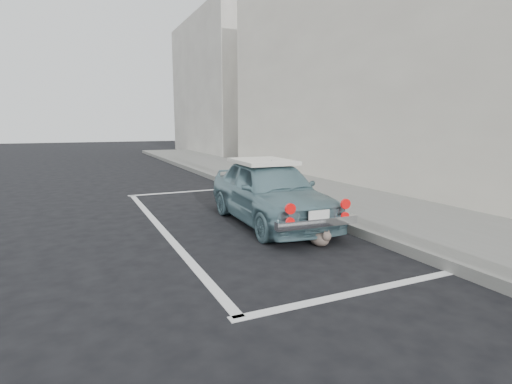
# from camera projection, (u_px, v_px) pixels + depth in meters

# --- Properties ---
(ground) EXTENTS (80.00, 80.00, 0.00)m
(ground) POSITION_uv_depth(u_px,v_px,m) (297.00, 283.00, 4.46)
(ground) COLOR black
(ground) RESTS_ON ground
(sidewalk) EXTENTS (2.80, 40.00, 0.15)m
(sidewalk) POSITION_uv_depth(u_px,v_px,m) (389.00, 214.00, 7.56)
(sidewalk) COLOR slate
(sidewalk) RESTS_ON ground
(shop_building) EXTENTS (3.50, 18.00, 7.00)m
(shop_building) POSITION_uv_depth(u_px,v_px,m) (435.00, 55.00, 10.07)
(shop_building) COLOR beige
(shop_building) RESTS_ON ground
(building_far) EXTENTS (3.50, 10.00, 8.00)m
(building_far) POSITION_uv_depth(u_px,v_px,m) (221.00, 87.00, 24.32)
(building_far) COLOR #B1AAA1
(building_far) RESTS_ON ground
(pline_rear) EXTENTS (3.00, 0.12, 0.01)m
(pline_rear) POSITION_uv_depth(u_px,v_px,m) (362.00, 291.00, 4.22)
(pline_rear) COLOR silver
(pline_rear) RESTS_ON ground
(pline_front) EXTENTS (3.00, 0.12, 0.01)m
(pline_front) POSITION_uv_depth(u_px,v_px,m) (187.00, 192.00, 10.49)
(pline_front) COLOR silver
(pline_front) RESTS_ON ground
(pline_side) EXTENTS (0.12, 7.00, 0.01)m
(pline_side) POSITION_uv_depth(u_px,v_px,m) (161.00, 228.00, 6.78)
(pline_side) COLOR silver
(pline_side) RESTS_ON ground
(retro_coupe) EXTENTS (1.49, 3.42, 1.14)m
(retro_coupe) POSITION_uv_depth(u_px,v_px,m) (270.00, 191.00, 7.09)
(retro_coupe) COLOR slate
(retro_coupe) RESTS_ON ground
(cat) EXTENTS (0.27, 0.51, 0.27)m
(cat) POSITION_uv_depth(u_px,v_px,m) (320.00, 238.00, 5.79)
(cat) COLOR #685D4F
(cat) RESTS_ON ground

